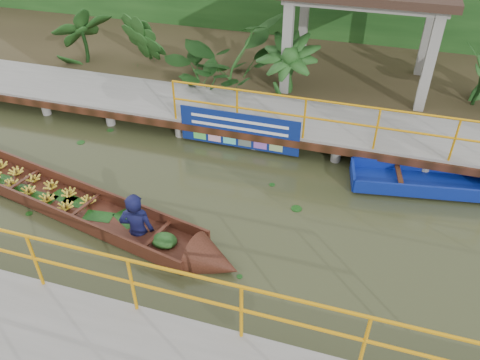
# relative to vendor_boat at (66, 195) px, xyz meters

# --- Properties ---
(ground) EXTENTS (80.00, 80.00, 0.00)m
(ground) POSITION_rel_vendor_boat_xyz_m (2.11, 0.63, -0.28)
(ground) COLOR #2C2F17
(ground) RESTS_ON ground
(land_strip) EXTENTS (30.00, 8.00, 0.45)m
(land_strip) POSITION_rel_vendor_boat_xyz_m (2.11, 8.13, -0.06)
(land_strip) COLOR #352C1A
(land_strip) RESTS_ON ground
(far_dock) EXTENTS (16.00, 2.06, 1.66)m
(far_dock) POSITION_rel_vendor_boat_xyz_m (2.13, 4.06, 0.19)
(far_dock) COLOR gray
(far_dock) RESTS_ON ground
(vendor_boat) EXTENTS (8.90, 2.70, 2.19)m
(vendor_boat) POSITION_rel_vendor_boat_xyz_m (0.00, 0.00, 0.00)
(vendor_boat) COLOR #361A0E
(vendor_boat) RESTS_ON ground
(moored_blue_boat) EXTENTS (3.62, 1.44, 0.84)m
(moored_blue_boat) POSITION_rel_vendor_boat_xyz_m (7.88, 2.94, -0.13)
(moored_blue_boat) COLOR navy
(moored_blue_boat) RESTS_ON ground
(blue_banner) EXTENTS (2.96, 0.04, 0.93)m
(blue_banner) POSITION_rel_vendor_boat_xyz_m (2.78, 3.11, 0.27)
(blue_banner) COLOR navy
(blue_banner) RESTS_ON ground
(tropical_plants) EXTENTS (14.21, 1.21, 1.52)m
(tropical_plants) POSITION_rel_vendor_boat_xyz_m (3.07, 5.93, 0.92)
(tropical_plants) COLOR #143A12
(tropical_plants) RESTS_ON ground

